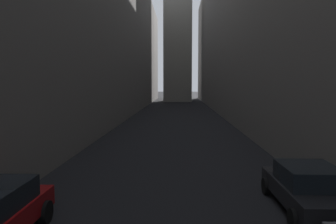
{
  "coord_description": "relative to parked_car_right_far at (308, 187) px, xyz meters",
  "views": [
    {
      "loc": [
        0.32,
        10.79,
        4.01
      ],
      "look_at": [
        0.0,
        20.53,
        3.19
      ],
      "focal_mm": 36.21,
      "sensor_mm": 36.0,
      "label": 1
    }
  ],
  "objects": [
    {
      "name": "building_block_left",
      "position": [
        -16.02,
        28.62,
        9.94
      ],
      "size": [
        12.23,
        108.0,
        21.36
      ],
      "primitive_type": "cube",
      "color": "slate",
      "rests_on": "ground"
    },
    {
      "name": "building_block_right",
      "position": [
        6.36,
        28.62,
        11.18
      ],
      "size": [
        10.52,
        108.0,
        23.83
      ],
      "primitive_type": "cube",
      "color": "slate",
      "rests_on": "ground"
    },
    {
      "name": "ground_plane",
      "position": [
        -4.4,
        26.62,
        -0.74
      ],
      "size": [
        264.0,
        264.0,
        0.0
      ],
      "primitive_type": "plane",
      "color": "black"
    },
    {
      "name": "parked_car_right_far",
      "position": [
        0.0,
        0.0,
        0.0
      ],
      "size": [
        2.04,
        4.4,
        1.45
      ],
      "rotation": [
        0.0,
        0.0,
        1.57
      ],
      "color": "black",
      "rests_on": "ground"
    }
  ]
}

